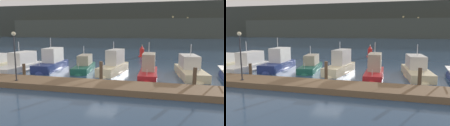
% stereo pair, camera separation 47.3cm
% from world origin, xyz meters
% --- Properties ---
extents(ground_plane, '(400.00, 400.00, 0.00)m').
position_xyz_m(ground_plane, '(0.00, 0.00, 0.00)').
color(ground_plane, navy).
extents(dock, '(36.81, 2.80, 0.45)m').
position_xyz_m(dock, '(0.00, -1.95, 0.23)').
color(dock, brown).
rests_on(dock, ground).
extents(mooring_pile_1, '(0.28, 0.28, 1.41)m').
position_xyz_m(mooring_pile_1, '(-7.32, -0.30, 0.71)').
color(mooring_pile_1, '#4C3D2D').
rests_on(mooring_pile_1, ground).
extents(mooring_pile_2, '(0.28, 0.28, 1.89)m').
position_xyz_m(mooring_pile_2, '(0.00, -0.30, 0.94)').
color(mooring_pile_2, '#4C3D2D').
rests_on(mooring_pile_2, ground).
extents(mooring_pile_3, '(0.28, 0.28, 1.69)m').
position_xyz_m(mooring_pile_3, '(7.32, -0.30, 0.84)').
color(mooring_pile_3, '#4C3D2D').
rests_on(mooring_pile_3, ground).
extents(motorboat_berth_2, '(2.67, 6.90, 3.82)m').
position_xyz_m(motorboat_berth_2, '(-10.74, 3.67, 0.31)').
color(motorboat_berth_2, white).
rests_on(motorboat_berth_2, ground).
extents(motorboat_berth_3, '(2.45, 6.11, 4.23)m').
position_xyz_m(motorboat_berth_3, '(-7.35, 4.65, 0.43)').
color(motorboat_berth_3, navy).
rests_on(motorboat_berth_3, ground).
extents(motorboat_berth_4, '(2.68, 6.00, 3.23)m').
position_xyz_m(motorboat_berth_4, '(-3.55, 4.97, 0.29)').
color(motorboat_berth_4, '#195647').
rests_on(motorboat_berth_4, ground).
extents(motorboat_berth_5, '(2.57, 6.15, 3.79)m').
position_xyz_m(motorboat_berth_5, '(-0.09, 4.54, 0.48)').
color(motorboat_berth_5, beige).
rests_on(motorboat_berth_5, ground).
extents(motorboat_berth_6, '(1.90, 6.00, 3.91)m').
position_xyz_m(motorboat_berth_6, '(3.59, 3.50, 0.38)').
color(motorboat_berth_6, red).
rests_on(motorboat_berth_6, ground).
extents(motorboat_berth_7, '(3.03, 7.23, 3.64)m').
position_xyz_m(motorboat_berth_7, '(7.49, 4.81, 0.36)').
color(motorboat_berth_7, beige).
rests_on(motorboat_berth_7, ground).
extents(channel_buoy, '(1.11, 1.11, 2.01)m').
position_xyz_m(channel_buoy, '(1.27, 19.03, 0.76)').
color(channel_buoy, red).
rests_on(channel_buoy, ground).
extents(dock_lamppost, '(0.32, 0.32, 3.87)m').
position_xyz_m(dock_lamppost, '(-6.37, -2.62, 3.05)').
color(dock_lamppost, '#2D2D33').
rests_on(dock_lamppost, dock).
extents(hillside_backdrop, '(240.00, 23.00, 19.35)m').
position_xyz_m(hillside_backdrop, '(-2.03, 111.86, 8.92)').
color(hillside_backdrop, '#333833').
rests_on(hillside_backdrop, ground).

